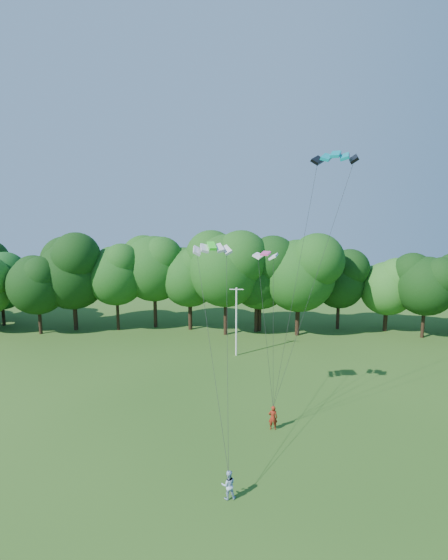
{
  "coord_description": "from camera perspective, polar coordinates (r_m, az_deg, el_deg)",
  "views": [
    {
      "loc": [
        0.7,
        -17.21,
        15.72
      ],
      "look_at": [
        -1.34,
        13.0,
        10.57
      ],
      "focal_mm": 28.0,
      "sensor_mm": 36.0,
      "label": 1
    }
  ],
  "objects": [
    {
      "name": "ground",
      "position": [
        23.32,
        1.34,
        -32.72
      ],
      "size": [
        160.0,
        160.0,
        0.0
      ],
      "primitive_type": "plane",
      "color": "#244C14",
      "rests_on": "ground"
    },
    {
      "name": "tree_back_center",
      "position": [
        54.15,
        4.3,
        1.22
      ],
      "size": [
        8.59,
        8.59,
        12.5
      ],
      "color": "black",
      "rests_on": "ground"
    },
    {
      "name": "tree_back_west",
      "position": [
        64.07,
        -27.25,
        0.95
      ],
      "size": [
        7.94,
        7.94,
        11.55
      ],
      "color": "#392B16",
      "rests_on": "ground"
    },
    {
      "name": "kite_pink",
      "position": [
        31.58,
        5.46,
        3.49
      ],
      "size": [
        1.93,
        1.39,
        0.27
      ],
      "rotation": [
        0.0,
        0.0,
        -0.35
      ],
      "color": "#EE429A",
      "rests_on": "ground"
    },
    {
      "name": "kite_teal",
      "position": [
        32.14,
        14.39,
        15.62
      ],
      "size": [
        3.31,
        2.2,
        0.63
      ],
      "rotation": [
        0.0,
        0.0,
        -0.3
      ],
      "color": "#048692",
      "rests_on": "ground"
    },
    {
      "name": "utility_pole",
      "position": [
        46.07,
        1.62,
        -5.34
      ],
      "size": [
        1.47,
        0.18,
        7.35
      ],
      "rotation": [
        0.0,
        0.0,
        0.01
      ],
      "color": "silver",
      "rests_on": "ground"
    },
    {
      "name": "kite_flyer_right",
      "position": [
        26.1,
        0.59,
        -25.17
      ],
      "size": [
        0.89,
        0.75,
        1.63
      ],
      "primitive_type": "imported",
      "rotation": [
        0.0,
        0.0,
        3.33
      ],
      "color": "#A7C3E8",
      "rests_on": "ground"
    },
    {
      "name": "kite_flyer_left",
      "position": [
        32.66,
        6.41,
        -17.43
      ],
      "size": [
        0.65,
        0.44,
        1.76
      ],
      "primitive_type": "imported",
      "rotation": [
        0.0,
        0.0,
        3.17
      ],
      "color": "maroon",
      "rests_on": "ground"
    },
    {
      "name": "kite_green",
      "position": [
        30.8,
        -1.61,
        4.48
      ],
      "size": [
        2.87,
        1.84,
        0.54
      ],
      "rotation": [
        0.0,
        0.0,
        0.26
      ],
      "color": "#2EE622",
      "rests_on": "ground"
    }
  ]
}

